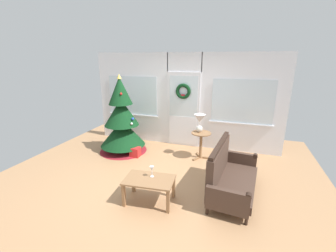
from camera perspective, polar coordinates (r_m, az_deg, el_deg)
The scene contains 9 objects.
ground_plane at distance 4.78m, azimuth -2.71°, elevation -13.36°, with size 6.76×6.76×0.00m, color #AD7F56.
back_wall_with_door at distance 6.22m, azimuth 4.02°, elevation 6.44°, with size 5.20×0.19×2.55m.
christmas_tree at distance 6.00m, azimuth -11.60°, elevation 0.86°, with size 1.25×1.25×2.03m.
settee_sofa at distance 4.32m, azimuth 15.05°, elevation -11.76°, with size 0.85×1.66×0.96m.
side_table at distance 5.58m, azimuth 8.35°, elevation -3.53°, with size 0.50×0.48×0.67m.
table_lamp at distance 5.49m, azimuth 8.02°, elevation 1.34°, with size 0.28×0.28×0.44m.
coffee_table at distance 3.96m, azimuth -4.79°, elevation -14.07°, with size 0.88×0.60×0.44m.
wine_glass at distance 3.92m, azimuth -4.10°, elevation -10.85°, with size 0.08×0.08×0.20m.
gift_box at distance 5.80m, azimuth -8.31°, elevation -6.53°, with size 0.24×0.21×0.24m, color red.
Camera 1 is at (1.50, -3.84, 2.40)m, focal length 24.06 mm.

